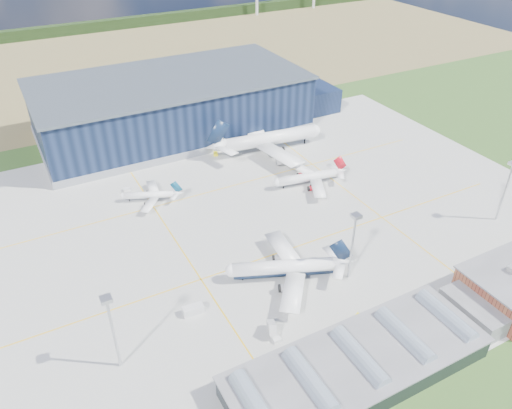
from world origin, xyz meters
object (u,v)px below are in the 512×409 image
(airliner_widebody, at_px, (271,132))
(car_a, at_px, (478,266))
(gse_tug_a, at_px, (361,318))
(airstair, at_px, (272,330))
(light_mast_west, at_px, (111,322))
(airliner_navy, at_px, (283,261))
(gse_tug_c, at_px, (216,154))
(car_b, at_px, (474,275))
(gse_van_a, at_px, (193,310))
(light_mast_east, at_px, (508,182))
(gse_cart_b, at_px, (127,189))
(airliner_red, at_px, (307,173))
(airliner_regional, at_px, (149,192))
(light_mast_center, at_px, (353,236))
(hangar, at_px, (177,107))

(airliner_widebody, distance_m, car_a, 102.45)
(gse_tug_a, relative_size, airstair, 0.68)
(light_mast_west, bearing_deg, airliner_widebody, 43.11)
(airliner_navy, bearing_deg, airstair, 74.16)
(gse_tug_c, xyz_separation_m, car_b, (36.64, -109.79, -0.00))
(gse_van_a, bearing_deg, airliner_widebody, -36.87)
(light_mast_east, relative_size, gse_cart_b, 8.50)
(airliner_red, xyz_separation_m, car_b, (15.16, -69.79, -4.54))
(airliner_red, relative_size, airliner_regional, 1.33)
(light_mast_west, height_order, airliner_widebody, light_mast_west)
(airliner_regional, bearing_deg, light_mast_center, 143.27)
(airliner_widebody, relative_size, car_a, 15.51)
(airliner_navy, bearing_deg, car_a, 178.56)
(light_mast_center, distance_m, gse_cart_b, 93.98)
(hangar, distance_m, gse_van_a, 123.82)
(airliner_red, distance_m, car_a, 70.50)
(hangar, xyz_separation_m, airliner_red, (25.94, -72.80, -6.46))
(gse_tug_a, distance_m, car_a, 45.87)
(light_mast_east, xyz_separation_m, airliner_regional, (-104.84, 70.00, -11.55))
(light_mast_east, bearing_deg, gse_van_a, 175.87)
(light_mast_center, bearing_deg, airliner_regional, 119.64)
(airliner_navy, bearing_deg, gse_tug_a, 134.05)
(airliner_regional, bearing_deg, hangar, -97.15)
(airstair, height_order, car_a, airstair)
(airliner_navy, relative_size, gse_tug_a, 12.04)
(hangar, height_order, airliner_widebody, hangar)
(hangar, relative_size, gse_tug_c, 51.34)
(light_mast_east, bearing_deg, airliner_red, 131.65)
(light_mast_west, bearing_deg, car_b, -9.71)
(airliner_red, distance_m, airstair, 79.20)
(light_mast_east, xyz_separation_m, gse_tug_a, (-72.73, -16.00, -14.75))
(light_mast_east, distance_m, airliner_navy, 83.65)
(gse_tug_c, bearing_deg, gse_van_a, -98.12)
(light_mast_center, xyz_separation_m, car_b, (33.91, -17.79, -14.82))
(gse_cart_b, bearing_deg, airstair, -161.41)
(gse_van_a, distance_m, gse_cart_b, 72.87)
(hangar, height_order, car_b, hangar)
(gse_tug_c, bearing_deg, airliner_navy, -80.36)
(light_mast_west, relative_size, gse_tug_c, 8.14)
(light_mast_center, xyz_separation_m, airliner_widebody, (20.81, 85.00, -6.54))
(gse_van_a, xyz_separation_m, car_b, (81.18, -25.90, -0.65))
(gse_tug_a, distance_m, car_b, 41.67)
(hangar, xyz_separation_m, gse_tug_c, (4.45, -32.80, -11.00))
(light_mast_west, height_order, light_mast_east, same)
(gse_van_a, relative_size, airstair, 1.21)
(airliner_regional, distance_m, gse_tug_a, 91.85)
(gse_tug_a, height_order, gse_van_a, gse_van_a)
(car_a, bearing_deg, gse_tug_c, 33.22)
(gse_van_a, xyz_separation_m, gse_cart_b, (1.91, 72.85, -0.68))
(gse_tug_a, relative_size, car_b, 0.87)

